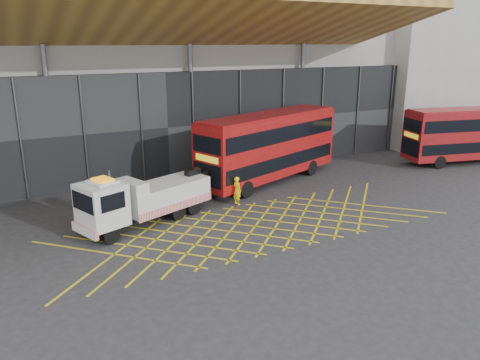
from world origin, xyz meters
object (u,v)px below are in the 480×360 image
recovery_truck (143,199)px  bus_second (470,133)px  bus_towed (269,144)px  worker (237,191)px

recovery_truck → bus_second: bearing=-18.4°
recovery_truck → bus_second: 29.16m
bus_towed → recovery_truck: bearing=-179.0°
worker → bus_second: bearing=-98.7°
recovery_truck → bus_towed: bus_towed is taller
bus_second → recovery_truck: bearing=-164.8°
bus_towed → bus_second: bearing=-28.8°
recovery_truck → bus_towed: size_ratio=0.73×
worker → recovery_truck: bearing=85.4°
bus_towed → bus_second: 18.57m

